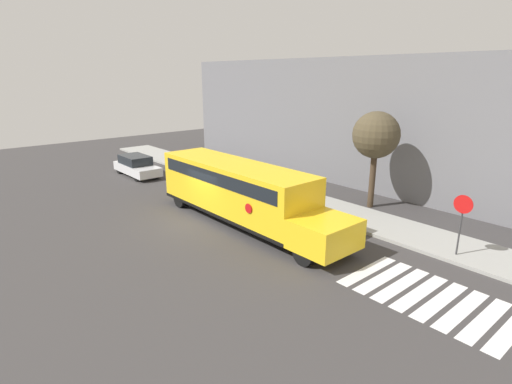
{
  "coord_description": "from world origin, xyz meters",
  "views": [
    {
      "loc": [
        16.32,
        -10.17,
        7.2
      ],
      "look_at": [
        2.07,
        2.08,
        1.63
      ],
      "focal_mm": 28.0,
      "sensor_mm": 36.0,
      "label": 1
    }
  ],
  "objects_px": {
    "school_bus": "(240,190)",
    "tree_near_sidewalk": "(376,136)",
    "parked_car": "(137,166)",
    "stop_sign": "(462,217)"
  },
  "relations": [
    {
      "from": "school_bus",
      "to": "stop_sign",
      "type": "relative_size",
      "value": 4.39
    },
    {
      "from": "school_bus",
      "to": "tree_near_sidewalk",
      "type": "height_order",
      "value": "tree_near_sidewalk"
    },
    {
      "from": "school_bus",
      "to": "tree_near_sidewalk",
      "type": "relative_size",
      "value": 2.21
    },
    {
      "from": "parked_car",
      "to": "school_bus",
      "type": "bearing_deg",
      "value": -1.19
    },
    {
      "from": "parked_car",
      "to": "stop_sign",
      "type": "distance_m",
      "value": 21.88
    },
    {
      "from": "school_bus",
      "to": "tree_near_sidewalk",
      "type": "distance_m",
      "value": 7.97
    },
    {
      "from": "school_bus",
      "to": "tree_near_sidewalk",
      "type": "bearing_deg",
      "value": 68.0
    },
    {
      "from": "school_bus",
      "to": "stop_sign",
      "type": "bearing_deg",
      "value": 24.58
    },
    {
      "from": "stop_sign",
      "to": "tree_near_sidewalk",
      "type": "bearing_deg",
      "value": 153.77
    },
    {
      "from": "parked_car",
      "to": "stop_sign",
      "type": "height_order",
      "value": "stop_sign"
    }
  ]
}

